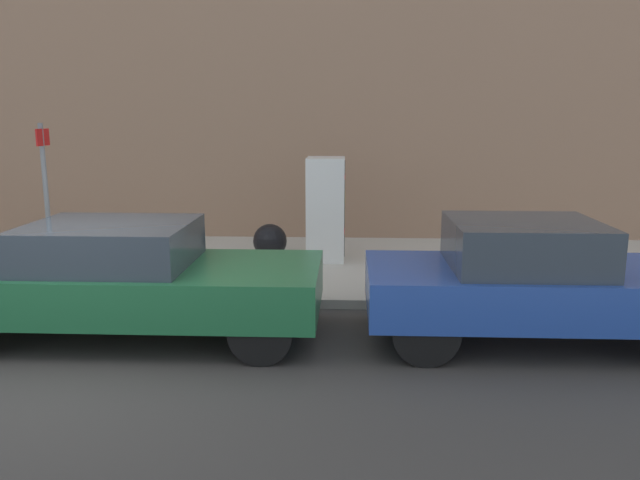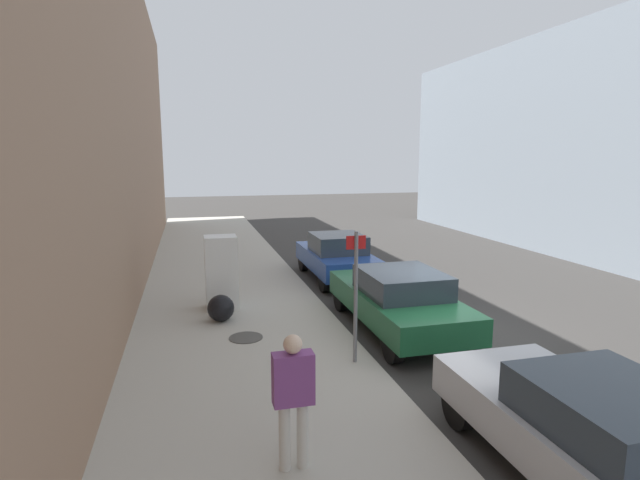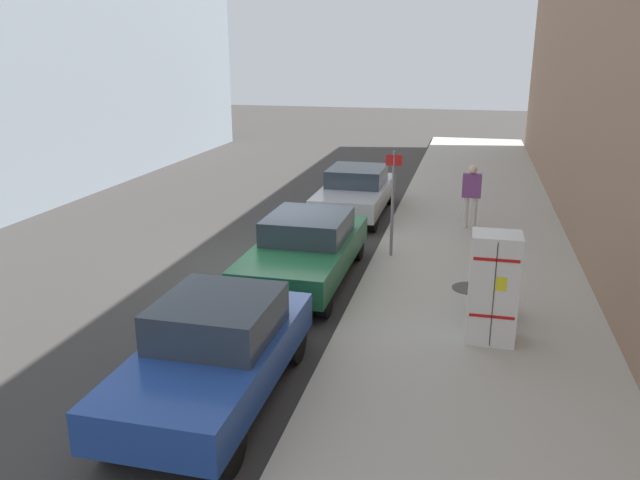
% 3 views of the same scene
% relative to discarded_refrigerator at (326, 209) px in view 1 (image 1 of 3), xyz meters
% --- Properties ---
extents(ground_plane, '(80.00, 80.00, 0.00)m').
position_rel_discarded_refrigerator_xyz_m(ground_plane, '(4.41, -2.76, -1.04)').
color(ground_plane, '#383533').
extents(sidewalk_slab, '(4.57, 44.00, 0.13)m').
position_rel_discarded_refrigerator_xyz_m(sidewalk_slab, '(0.25, -2.76, -0.97)').
color(sidewalk_slab, '#B2ADA0').
rests_on(sidewalk_slab, ground).
extents(building_facade_near, '(2.40, 39.60, 9.71)m').
position_rel_discarded_refrigerator_xyz_m(building_facade_near, '(-3.23, -2.76, 3.82)').
color(building_facade_near, '#937056').
rests_on(building_facade_near, ground).
extents(discarded_refrigerator, '(0.78, 0.67, 1.81)m').
position_rel_discarded_refrigerator_xyz_m(discarded_refrigerator, '(0.00, 0.00, 0.00)').
color(discarded_refrigerator, white).
rests_on(discarded_refrigerator, sidewalk_slab).
extents(manhole_cover, '(0.70, 0.70, 0.02)m').
position_rel_discarded_refrigerator_xyz_m(manhole_cover, '(0.33, -2.24, -0.90)').
color(manhole_cover, '#47443F').
rests_on(manhole_cover, sidewalk_slab).
extents(street_sign_post, '(0.36, 0.07, 2.42)m').
position_rel_discarded_refrigerator_xyz_m(street_sign_post, '(2.14, -3.96, 0.46)').
color(street_sign_post, slate).
rests_on(street_sign_post, sidewalk_slab).
extents(trash_bag, '(0.61, 0.61, 0.61)m').
position_rel_discarded_refrigerator_xyz_m(trash_bag, '(-0.09, -1.01, -0.60)').
color(trash_bag, black).
rests_on(trash_bag, sidewalk_slab).
extents(parked_sedan_green, '(1.85, 4.55, 1.40)m').
position_rel_discarded_refrigerator_xyz_m(parked_sedan_green, '(3.72, -2.26, -0.31)').
color(parked_sedan_green, '#1E6038').
rests_on(parked_sedan_green, ground).
extents(parked_hatchback_blue, '(1.74, 4.01, 1.47)m').
position_rel_discarded_refrigerator_xyz_m(parked_hatchback_blue, '(3.72, 2.59, -0.28)').
color(parked_hatchback_blue, '#23479E').
rests_on(parked_hatchback_blue, ground).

